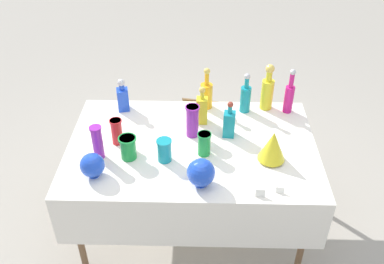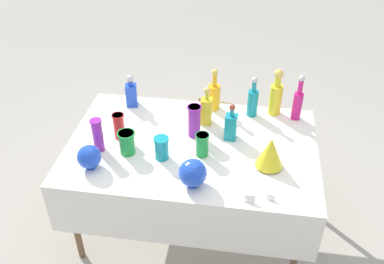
{
  "view_description": "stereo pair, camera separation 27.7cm",
  "coord_description": "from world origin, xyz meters",
  "views": [
    {
      "loc": [
        0.06,
        -2.23,
        2.51
      ],
      "look_at": [
        0.0,
        0.0,
        0.86
      ],
      "focal_mm": 40.0,
      "sensor_mm": 36.0,
      "label": 1
    },
    {
      "loc": [
        0.33,
        -2.21,
        2.51
      ],
      "look_at": [
        0.0,
        0.0,
        0.86
      ],
      "focal_mm": 40.0,
      "sensor_mm": 36.0,
      "label": 2
    }
  ],
  "objects": [
    {
      "name": "square_decanter_1",
      "position": [
        0.25,
        0.11,
        0.86
      ],
      "size": [
        0.09,
        0.09,
        0.27
      ],
      "color": "teal",
      "rests_on": "display_table"
    },
    {
      "name": "slender_vase_3",
      "position": [
        -0.59,
        -0.15,
        0.88
      ],
      "size": [
        0.08,
        0.08,
        0.23
      ],
      "color": "purple",
      "rests_on": "display_table"
    },
    {
      "name": "cardboard_box_behind_left",
      "position": [
        0.05,
        1.12,
        0.13
      ],
      "size": [
        0.46,
        0.5,
        0.34
      ],
      "color": "tan",
      "rests_on": "ground"
    },
    {
      "name": "slender_vase_2",
      "position": [
        -0.49,
        0.01,
        0.86
      ],
      "size": [
        0.08,
        0.08,
        0.18
      ],
      "color": "red",
      "rests_on": "display_table"
    },
    {
      "name": "price_tag_center",
      "position": [
        0.4,
        -0.47,
        0.78
      ],
      "size": [
        0.06,
        0.02,
        0.05
      ],
      "primitive_type": "cube",
      "rotation": [
        -0.21,
        0.0,
        -0.03
      ],
      "color": "white",
      "rests_on": "display_table"
    },
    {
      "name": "slender_vase_5",
      "position": [
        -0.17,
        -0.16,
        0.84
      ],
      "size": [
        0.1,
        0.1,
        0.15
      ],
      "color": "teal",
      "rests_on": "display_table"
    },
    {
      "name": "tall_bottle_2",
      "position": [
        0.38,
        0.41,
        0.88
      ],
      "size": [
        0.08,
        0.08,
        0.31
      ],
      "color": "teal",
      "rests_on": "display_table"
    },
    {
      "name": "tall_bottle_0",
      "position": [
        0.09,
        0.46,
        0.88
      ],
      "size": [
        0.09,
        0.09,
        0.32
      ],
      "color": "orange",
      "rests_on": "display_table"
    },
    {
      "name": "square_decanter_0",
      "position": [
        -0.51,
        0.41,
        0.87
      ],
      "size": [
        0.1,
        0.1,
        0.25
      ],
      "color": "blue",
      "rests_on": "display_table"
    },
    {
      "name": "slender_vase_4",
      "position": [
        0.0,
        0.1,
        0.88
      ],
      "size": [
        0.1,
        0.1,
        0.23
      ],
      "color": "purple",
      "rests_on": "display_table"
    },
    {
      "name": "round_bowl_1",
      "position": [
        0.06,
        -0.38,
        0.85
      ],
      "size": [
        0.17,
        0.17,
        0.18
      ],
      "color": "blue",
      "rests_on": "display_table"
    },
    {
      "name": "tall_bottle_1",
      "position": [
        0.69,
        0.41,
        0.89
      ],
      "size": [
        0.07,
        0.07,
        0.35
      ],
      "color": "#C61972",
      "rests_on": "display_table"
    },
    {
      "name": "tall_bottle_3",
      "position": [
        0.54,
        0.46,
        0.91
      ],
      "size": [
        0.09,
        0.09,
        0.36
      ],
      "color": "yellow",
      "rests_on": "display_table"
    },
    {
      "name": "price_tag_left",
      "position": [
        0.52,
        -0.44,
        0.78
      ],
      "size": [
        0.05,
        0.02,
        0.04
      ],
      "primitive_type": "cube",
      "rotation": [
        -0.21,
        0.0,
        -0.16
      ],
      "color": "white",
      "rests_on": "display_table"
    },
    {
      "name": "ground_plane",
      "position": [
        0.0,
        0.0,
        0.0
      ],
      "size": [
        40.0,
        40.0,
        0.0
      ],
      "primitive_type": "plane",
      "color": "#A0998C"
    },
    {
      "name": "fluted_vase_0",
      "position": [
        0.5,
        -0.15,
        0.87
      ],
      "size": [
        0.17,
        0.17,
        0.21
      ],
      "color": "yellow",
      "rests_on": "display_table"
    },
    {
      "name": "slender_vase_0",
      "position": [
        0.08,
        -0.1,
        0.85
      ],
      "size": [
        0.09,
        0.09,
        0.16
      ],
      "color": "#198C38",
      "rests_on": "display_table"
    },
    {
      "name": "round_bowl_0",
      "position": [
        -0.59,
        -0.32,
        0.84
      ],
      "size": [
        0.15,
        0.15,
        0.16
      ],
      "color": "blue",
      "rests_on": "display_table"
    },
    {
      "name": "square_decanter_2",
      "position": [
        0.06,
        0.26,
        0.87
      ],
      "size": [
        0.08,
        0.08,
        0.28
      ],
      "color": "yellow",
      "rests_on": "display_table"
    },
    {
      "name": "slender_vase_1",
      "position": [
        -0.4,
        -0.15,
        0.84
      ],
      "size": [
        0.11,
        0.11,
        0.16
      ],
      "color": "#198C38",
      "rests_on": "display_table"
    },
    {
      "name": "display_table",
      "position": [
        0.0,
        -0.04,
        0.7
      ],
      "size": [
        1.64,
        1.06,
        0.76
      ],
      "color": "white",
      "rests_on": "ground"
    }
  ]
}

